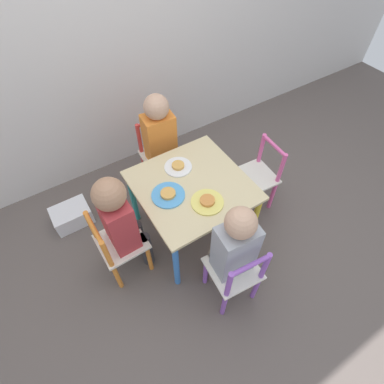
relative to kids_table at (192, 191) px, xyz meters
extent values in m
plane|color=#5B514C|center=(0.00, 0.00, -0.42)|extent=(6.00, 6.00, 0.00)
cube|color=beige|center=(0.00, 0.00, 0.05)|extent=(0.64, 0.64, 0.02)
cylinder|color=#387AD1|center=(-0.28, -0.28, -0.19)|extent=(0.04, 0.04, 0.46)
cylinder|color=yellow|center=(0.28, -0.28, -0.19)|extent=(0.04, 0.04, 0.46)
cylinder|color=teal|center=(-0.28, 0.28, -0.19)|extent=(0.04, 0.04, 0.46)
cylinder|color=green|center=(0.28, 0.28, -0.19)|extent=(0.04, 0.04, 0.46)
cube|color=silver|center=(-0.49, -0.01, -0.13)|extent=(0.27, 0.27, 0.02)
cylinder|color=orange|center=(-0.38, -0.12, -0.28)|extent=(0.03, 0.03, 0.28)
cylinder|color=orange|center=(-0.39, 0.10, -0.28)|extent=(0.03, 0.03, 0.28)
cylinder|color=orange|center=(-0.59, -0.12, -0.28)|extent=(0.03, 0.03, 0.28)
cylinder|color=orange|center=(-0.60, 0.09, -0.28)|extent=(0.03, 0.03, 0.28)
cylinder|color=orange|center=(-0.59, -0.12, -0.01)|extent=(0.03, 0.03, 0.26)
cylinder|color=orange|center=(-0.60, 0.09, -0.01)|extent=(0.03, 0.03, 0.26)
cylinder|color=orange|center=(-0.60, -0.02, 0.11)|extent=(0.03, 0.21, 0.02)
cube|color=silver|center=(0.04, 0.49, -0.13)|extent=(0.28, 0.28, 0.02)
cylinder|color=#DB3D38|center=(-0.08, 0.39, -0.28)|extent=(0.03, 0.03, 0.28)
cylinder|color=#DB3D38|center=(0.14, 0.37, -0.28)|extent=(0.03, 0.03, 0.28)
cylinder|color=#DB3D38|center=(-0.06, 0.60, -0.28)|extent=(0.03, 0.03, 0.28)
cylinder|color=#DB3D38|center=(0.15, 0.59, -0.28)|extent=(0.03, 0.03, 0.28)
cylinder|color=#DB3D38|center=(-0.06, 0.60, -0.01)|extent=(0.03, 0.03, 0.26)
cylinder|color=#DB3D38|center=(0.15, 0.59, -0.01)|extent=(0.03, 0.03, 0.26)
cylinder|color=#DB3D38|center=(0.05, 0.59, 0.11)|extent=(0.21, 0.04, 0.02)
cube|color=silver|center=(-0.04, -0.49, -0.13)|extent=(0.28, 0.28, 0.02)
cylinder|color=#8E51BC|center=(0.07, -0.39, -0.28)|extent=(0.03, 0.03, 0.28)
cylinder|color=#8E51BC|center=(-0.14, -0.37, -0.28)|extent=(0.03, 0.03, 0.28)
cylinder|color=#8E51BC|center=(0.05, -0.60, -0.28)|extent=(0.03, 0.03, 0.28)
cylinder|color=#8E51BC|center=(-0.16, -0.58, -0.28)|extent=(0.03, 0.03, 0.28)
cylinder|color=#8E51BC|center=(0.05, -0.60, -0.01)|extent=(0.03, 0.03, 0.26)
cylinder|color=#8E51BC|center=(-0.16, -0.58, -0.01)|extent=(0.03, 0.03, 0.26)
cylinder|color=#8E51BC|center=(-0.05, -0.59, 0.11)|extent=(0.21, 0.04, 0.02)
cube|color=silver|center=(0.49, -0.03, -0.13)|extent=(0.28, 0.28, 0.02)
cylinder|color=#E5599E|center=(0.39, 0.08, -0.28)|extent=(0.03, 0.03, 0.28)
cylinder|color=#E5599E|center=(0.38, -0.13, -0.28)|extent=(0.03, 0.03, 0.28)
cylinder|color=#E5599E|center=(0.60, 0.07, -0.28)|extent=(0.03, 0.03, 0.28)
cylinder|color=#E5599E|center=(0.59, -0.14, -0.28)|extent=(0.03, 0.03, 0.28)
cylinder|color=#E5599E|center=(0.60, 0.07, -0.01)|extent=(0.03, 0.03, 0.26)
cylinder|color=#E5599E|center=(0.59, -0.14, -0.01)|extent=(0.03, 0.03, 0.26)
cylinder|color=#E5599E|center=(0.59, -0.04, 0.11)|extent=(0.04, 0.21, 0.02)
cylinder|color=#38383D|center=(-0.37, -0.06, -0.27)|extent=(0.07, 0.07, 0.30)
cylinder|color=#38383D|center=(-0.37, 0.04, -0.27)|extent=(0.07, 0.07, 0.30)
cube|color=#B23338|center=(-0.47, -0.01, 0.05)|extent=(0.14, 0.20, 0.34)
sphere|color=#A37556|center=(-0.47, -0.01, 0.30)|extent=(0.17, 0.17, 0.17)
cylinder|color=#38383D|center=(-0.02, 0.37, -0.27)|extent=(0.07, 0.07, 0.30)
cylinder|color=#38383D|center=(0.08, 0.36, -0.27)|extent=(0.07, 0.07, 0.30)
cube|color=orange|center=(0.04, 0.47, 0.06)|extent=(0.21, 0.16, 0.36)
sphere|color=tan|center=(0.04, 0.47, 0.30)|extent=(0.16, 0.16, 0.16)
cylinder|color=#7A6B5B|center=(0.02, -0.37, -0.27)|extent=(0.07, 0.07, 0.30)
cylinder|color=#7A6B5B|center=(-0.08, -0.36, -0.27)|extent=(0.07, 0.07, 0.30)
cube|color=#999EA8|center=(-0.04, -0.47, 0.05)|extent=(0.21, 0.16, 0.35)
sphere|color=tan|center=(-0.04, -0.47, 0.29)|extent=(0.15, 0.15, 0.15)
cylinder|color=#4C9EE0|center=(-0.16, 0.00, 0.07)|extent=(0.19, 0.19, 0.01)
cylinder|color=gold|center=(-0.16, 0.00, 0.08)|extent=(0.09, 0.09, 0.02)
cylinder|color=white|center=(0.00, 0.16, 0.07)|extent=(0.17, 0.17, 0.01)
cylinder|color=gold|center=(0.00, 0.16, 0.08)|extent=(0.08, 0.08, 0.02)
cylinder|color=#EADB66|center=(0.00, -0.16, 0.07)|extent=(0.18, 0.18, 0.01)
cylinder|color=#D6843D|center=(0.00, -0.16, 0.08)|extent=(0.08, 0.08, 0.02)
cube|color=silver|center=(-0.68, 0.51, -0.35)|extent=(0.25, 0.19, 0.13)
camera|label=1|loc=(-0.61, -0.96, 1.39)|focal=28.00mm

